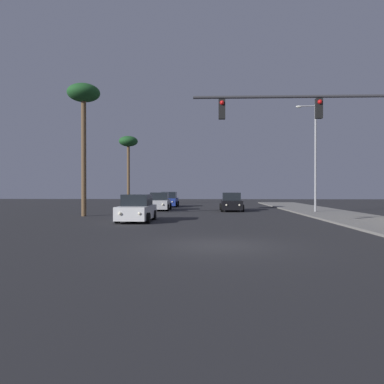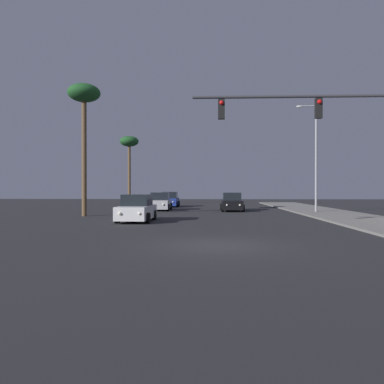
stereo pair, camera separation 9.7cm
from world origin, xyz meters
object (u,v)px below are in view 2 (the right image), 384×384
Objects in this scene: car_silver at (160,202)px; palm_tree_far at (129,145)px; traffic_light_mast at (328,127)px; car_blue at (170,200)px; street_lamp at (314,152)px; palm_tree_near at (84,101)px; car_white at (137,209)px; car_black at (232,203)px.

palm_tree_far is (-5.51, 12.27, 6.84)m from car_silver.
car_blue is at bearing 111.30° from traffic_light_mast.
street_lamp is at bearing -39.67° from palm_tree_far.
car_silver is at bearing -65.81° from palm_tree_far.
palm_tree_near is (-4.91, -14.61, 7.77)m from car_blue.
street_lamp is (3.50, 14.55, 0.31)m from traffic_light_mast.
traffic_light_mast is at bearing -103.53° from street_lamp.
palm_tree_near is (-18.11, -4.29, 3.41)m from street_lamp.
car_silver is at bearing 58.85° from palm_tree_near.
car_silver is (-0.08, 12.05, 0.00)m from car_white.
street_lamp is 24.74m from palm_tree_far.
car_silver is 0.44× the size of palm_tree_near.
car_black is (6.64, 11.29, 0.00)m from car_white.
palm_tree_near reaches higher than car_blue.
car_silver is 14.54m from street_lamp.
traffic_light_mast is 14.96m from street_lamp.
car_white is 12.05m from car_silver.
palm_tree_far is at bearing -75.25° from car_white.
car_silver is (-6.72, 0.77, 0.00)m from car_black.
car_white is 0.49× the size of traffic_light_mast.
street_lamp is at bearing 13.32° from palm_tree_near.
palm_tree_far reaches higher than car_white.
car_silver is 11.91m from palm_tree_near.
street_lamp reaches higher than car_black.
palm_tree_far is at bearing -42.93° from car_blue.
car_white is at bearing 148.91° from traffic_light_mast.
car_silver is at bearing 165.62° from street_lamp.
palm_tree_near is at bearing -166.68° from street_lamp.
car_white is at bearing -77.05° from palm_tree_far.
palm_tree_near is (-14.61, 10.26, 3.72)m from traffic_light_mast.
car_black is 17.98m from traffic_light_mast.
car_blue is 17.26m from palm_tree_near.
car_white is 10.08m from palm_tree_near.
car_blue is at bearing -43.15° from palm_tree_far.
palm_tree_far is at bearing 92.40° from palm_tree_near.
street_lamp reaches higher than traffic_light_mast.
car_blue is (0.24, 6.88, 0.00)m from car_silver.
traffic_light_mast reaches higher than car_blue.
street_lamp reaches higher than palm_tree_far.
palm_tree_far is (-18.94, 15.71, 2.49)m from street_lamp.
car_white is 18.93m from car_blue.
palm_tree_near is (-4.67, -7.73, 7.77)m from car_silver.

